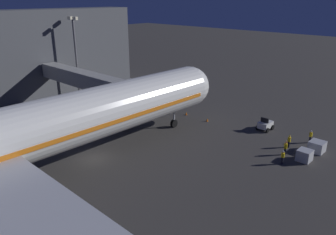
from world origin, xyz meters
The scene contains 12 objects.
ground_plane centered at (0.00, 0.00, 0.00)m, with size 320.00×320.00×0.00m, color #383533.
jet_bridge centered at (13.39, -9.62, 5.74)m, with size 25.31×3.40×7.27m.
apron_floodlight_mast centered at (25.50, -14.40, 9.05)m, with size 2.90×0.50×15.31m.
baggage_tug_spare centered at (-10.63, -23.29, 0.78)m, with size 1.86×2.32×1.95m.
baggage_container_near_belt centered at (-19.11, -20.96, 0.70)m, with size 1.79×1.87×1.41m, color #B7BABF.
baggage_container_mid_row centered at (-18.97, -17.36, 0.71)m, with size 1.58×1.64×1.41m, color #B7BABF.
ground_crew_near_nose_gear centered at (-15.92, -19.71, 0.96)m, with size 0.40×0.40×1.74m.
ground_crew_by_belt_loader centered at (-17.41, -14.71, 0.96)m, with size 0.40×0.40×1.74m.
ground_crew_marshaller_fwd centered at (-17.40, -23.17, 0.98)m, with size 0.40×0.40×1.78m.
ground_crew_under_port_wing centered at (-16.55, -17.31, 1.00)m, with size 0.40×0.40×1.81m.
traffic_cone_nose_port centered at (-2.20, -20.18, 0.28)m, with size 0.36×0.36×0.55m, color orange.
traffic_cone_nose_starboard centered at (2.20, -20.18, 0.28)m, with size 0.36×0.36×0.55m, color orange.
Camera 1 is at (-31.76, 20.30, 18.76)m, focal length 35.53 mm.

